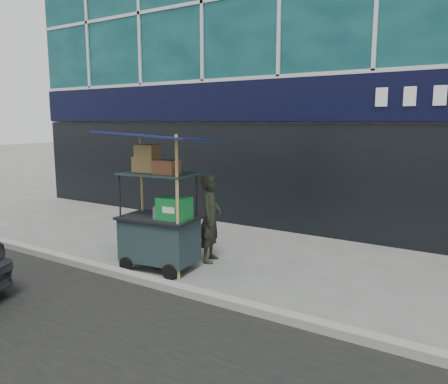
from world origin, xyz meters
The scene contains 4 objects.
ground centered at (0.00, 0.00, 0.00)m, with size 80.00×80.00×0.00m, color #605F5B.
curb centered at (0.00, -0.20, 0.06)m, with size 80.00×0.18×0.12m, color gray.
vendor_cart centered at (-0.45, 0.46, 0.81)m, with size 1.84×1.40×2.31m.
vendor_man centered at (0.02, 1.26, 0.78)m, with size 0.57×0.37×1.56m, color black.
Camera 1 is at (4.26, -4.87, 2.46)m, focal length 35.00 mm.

